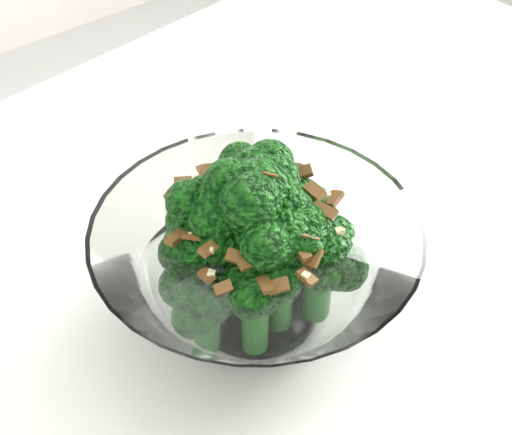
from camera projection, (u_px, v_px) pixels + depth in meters
broccoli_dish at (256, 261)px, 0.52m from camera, size 0.22×0.22×0.14m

